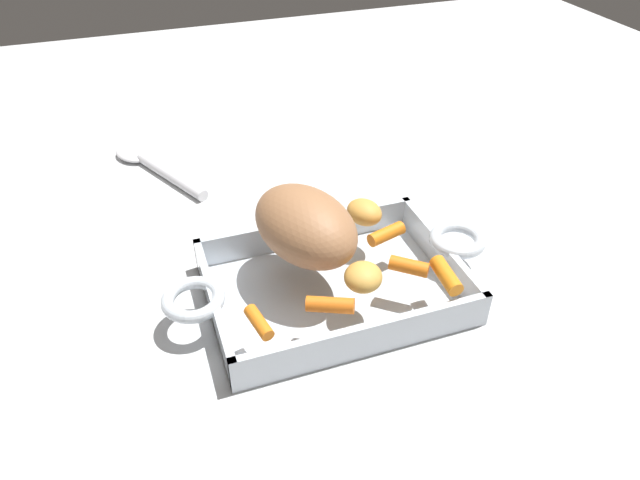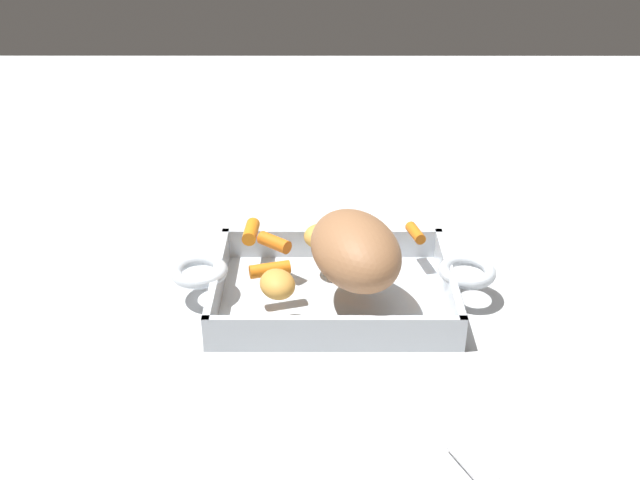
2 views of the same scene
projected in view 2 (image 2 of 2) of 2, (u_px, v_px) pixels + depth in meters
ground_plane at (333, 300)px, 0.97m from camera, size 2.27×2.27×0.00m
roasting_dish at (333, 289)px, 0.96m from camera, size 0.41×0.22×0.05m
pork_roast at (355, 250)px, 0.90m from camera, size 0.14×0.18×0.08m
baby_carrot_southeast at (274, 242)px, 0.98m from camera, size 0.05×0.04×0.02m
baby_carrot_center_left at (270, 270)px, 0.92m from camera, size 0.05×0.03×0.02m
baby_carrot_center_right at (415, 233)px, 1.00m from camera, size 0.02×0.05×0.02m
baby_carrot_long at (251, 232)px, 1.00m from camera, size 0.02×0.05×0.02m
baby_carrot_short at (357, 231)px, 1.00m from camera, size 0.05×0.04×0.02m
potato_whole at (321, 236)px, 0.98m from camera, size 0.06×0.06×0.03m
potato_golden_small at (277, 284)px, 0.88m from camera, size 0.06×0.06×0.03m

